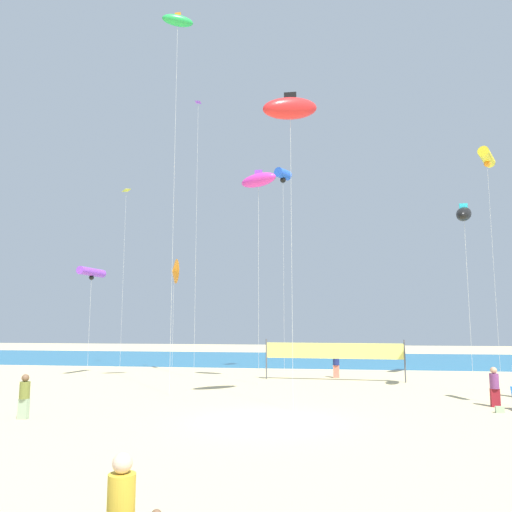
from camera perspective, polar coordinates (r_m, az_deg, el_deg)
name	(u,v)px	position (r m, az deg, el deg)	size (l,w,h in m)	color
ground_plane	(267,422)	(18.00, 1.23, -18.42)	(120.00, 120.00, 0.00)	#D1BC89
ocean_band	(307,359)	(47.56, 5.90, -11.67)	(120.00, 20.00, 0.01)	#1E6B99
mother_figure	(121,512)	(7.66, -15.22, -26.41)	(0.37, 0.37, 1.62)	#2D2D33
beachgoer_plum_shirt	(494,385)	(22.95, 25.64, -13.22)	(0.36, 0.36, 1.58)	maroon
beachgoer_navy_shirt	(336,363)	(31.79, 9.15, -11.99)	(0.39, 0.39, 1.69)	#EA7260
beachgoer_olive_shirt	(24,395)	(20.04, -24.99, -14.22)	(0.36, 0.36, 1.55)	#99B28C
volleyball_net	(333,352)	(30.15, 8.86, -10.85)	(8.11, 0.64, 2.40)	#4C4C51
beach_handbag	(500,410)	(21.64, 26.13, -15.51)	(0.30, 0.15, 0.24)	#99B28C
kite_orange_delta	(174,271)	(35.60, -9.36, -1.73)	(1.17, 1.65, 7.85)	silver
kite_yellow_tube	(487,158)	(33.46, 24.91, 10.18)	(1.64, 2.58, 13.55)	silver
kite_blue_tube	(283,175)	(35.76, 3.11, 9.27)	(1.21, 1.40, 14.18)	silver
kite_green_inflatable	(178,21)	(28.89, -8.96, 25.00)	(1.70, 1.24, 19.40)	silver
kite_violet_tube	(92,272)	(33.53, -18.30, -1.78)	(0.84, 2.54, 6.85)	silver
kite_yellow_diamond	(126,193)	(40.76, -14.68, 7.00)	(0.67, 0.66, 13.94)	silver
kite_red_inflatable	(290,108)	(21.89, 3.94, 16.50)	(2.78, 2.29, 13.03)	silver
kite_black_inflatable	(464,214)	(26.76, 22.69, 4.44)	(1.36, 2.19, 9.30)	silver
kite_violet_diamond	(198,124)	(33.79, -6.66, 14.78)	(0.52, 0.52, 17.85)	silver
kite_magenta_inflatable	(258,180)	(29.13, 0.28, 8.67)	(2.40, 1.50, 12.17)	silver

